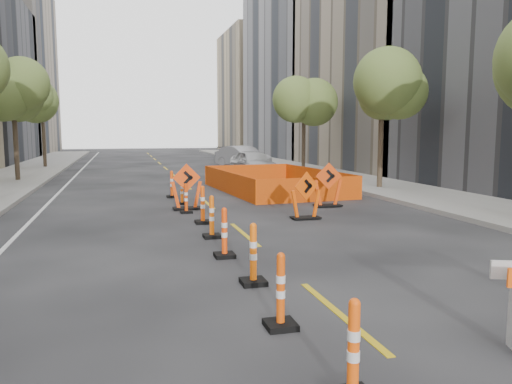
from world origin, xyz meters
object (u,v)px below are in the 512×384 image
object	(u,v)px
parked_car_near	(253,162)
channelizer_6	(186,198)
channelizer_1	(281,290)
channelizer_3	(224,232)
channelizer_0	(353,351)
channelizer_5	(203,205)
chevron_sign_left	(187,187)
chevron_sign_center	(306,195)
chevron_sign_right	(328,185)
channelizer_8	(172,184)
parked_car_mid	(243,157)
channelizer_7	(182,191)
parked_car_far	(229,155)
channelizer_2	(253,254)
channelizer_4	(212,217)

from	to	relation	value
parked_car_near	channelizer_6	bearing A→B (deg)	-119.57
channelizer_1	parked_car_near	xyz separation A→B (m)	(5.76, 23.26, 0.25)
channelizer_6	channelizer_3	bearing A→B (deg)	-89.41
channelizer_0	channelizer_3	bearing A→B (deg)	90.77
channelizer_5	chevron_sign_left	xyz separation A→B (m)	(-0.12, 2.78, 0.24)
channelizer_3	chevron_sign_left	size ratio (longest dim) A/B	0.68
chevron_sign_center	chevron_sign_right	xyz separation A→B (m)	(1.67, 2.15, 0.06)
channelizer_8	channelizer_5	bearing A→B (deg)	-87.08
channelizer_8	parked_car_mid	bearing A→B (deg)	65.89
channelizer_1	channelizer_7	distance (m)	12.11
channelizer_3	parked_car_near	size ratio (longest dim) A/B	0.24
chevron_sign_left	parked_car_far	world-z (taller)	chevron_sign_left
channelizer_0	channelizer_2	distance (m)	4.04
channelizer_8	channelizer_4	bearing A→B (deg)	-88.44
chevron_sign_center	chevron_sign_right	world-z (taller)	chevron_sign_right
channelizer_7	chevron_sign_right	bearing A→B (deg)	-21.53
channelizer_5	parked_car_far	size ratio (longest dim) A/B	0.24
chevron_sign_right	parked_car_mid	world-z (taller)	parked_car_mid
channelizer_4	parked_car_far	xyz separation A→B (m)	(6.46, 28.01, 0.14)
channelizer_8	chevron_sign_left	world-z (taller)	chevron_sign_left
channelizer_5	channelizer_8	world-z (taller)	channelizer_5
channelizer_6	parked_car_mid	bearing A→B (deg)	70.91
channelizer_3	chevron_sign_center	distance (m)	5.20
channelizer_7	parked_car_mid	size ratio (longest dim) A/B	0.20
parked_car_mid	parked_car_far	bearing A→B (deg)	66.17
channelizer_5	channelizer_8	size ratio (longest dim) A/B	1.02
channelizer_6	chevron_sign_left	bearing A→B (deg)	81.27
channelizer_7	parked_car_near	world-z (taller)	parked_car_near
channelizer_1	channelizer_6	distance (m)	10.09
channelizer_7	parked_car_far	xyz separation A→B (m)	(6.50, 21.96, 0.20)
chevron_sign_left	parked_car_far	distance (m)	24.11
channelizer_8	parked_car_mid	world-z (taller)	parked_car_mid
chevron_sign_left	parked_car_far	bearing A→B (deg)	73.14
chevron_sign_center	parked_car_far	world-z (taller)	chevron_sign_center
parked_car_mid	channelizer_0	bearing A→B (deg)	-123.41
parked_car_near	channelizer_3	bearing A→B (deg)	-112.43
chevron_sign_left	channelizer_0	bearing A→B (deg)	-91.13
channelizer_1	channelizer_5	distance (m)	8.08
channelizer_1	channelizer_8	world-z (taller)	channelizer_8
chevron_sign_right	parked_car_mid	bearing A→B (deg)	91.63
channelizer_3	chevron_sign_left	bearing A→B (deg)	89.54
parked_car_far	chevron_sign_center	bearing A→B (deg)	-91.88
parked_car_far	chevron_sign_left	bearing A→B (deg)	-100.57
chevron_sign_left	channelizer_1	bearing A→B (deg)	-91.69
parked_car_near	parked_car_mid	size ratio (longest dim) A/B	0.93
channelizer_3	channelizer_6	distance (m)	6.06
channelizer_1	channelizer_2	distance (m)	2.02
channelizer_1	channelizer_7	xyz separation A→B (m)	(0.07, 12.11, -0.05)
channelizer_3	chevron_sign_right	size ratio (longest dim) A/B	0.68
chevron_sign_center	parked_car_mid	world-z (taller)	parked_car_mid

